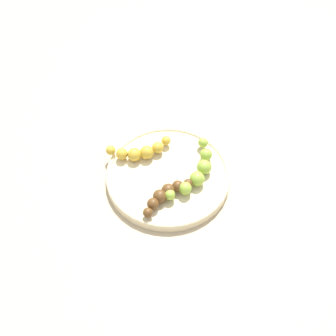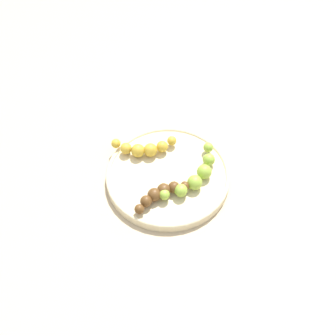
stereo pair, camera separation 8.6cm
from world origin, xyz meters
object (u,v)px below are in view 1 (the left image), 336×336
Objects in this scene: banana_green at (197,171)px; fruit_bowl at (168,175)px; banana_overripe at (165,195)px; banana_spotted at (140,151)px.

fruit_bowl is at bearing -158.68° from banana_green.
banana_overripe is 0.74× the size of banana_spotted.
fruit_bowl is at bearing 38.30° from banana_spotted.
fruit_bowl is 1.56× the size of banana_green.
fruit_bowl is 1.95× the size of banana_spotted.
fruit_bowl is 0.07m from banana_green.
fruit_bowl is 0.07m from banana_overripe.
fruit_bowl is 0.09m from banana_spotted.
banana_spotted reaches higher than banana_overripe.
banana_green is 0.14m from banana_spotted.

